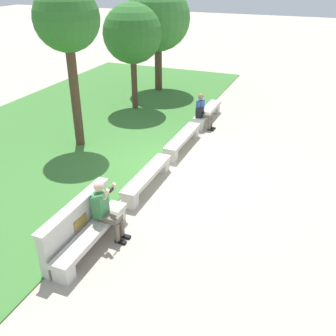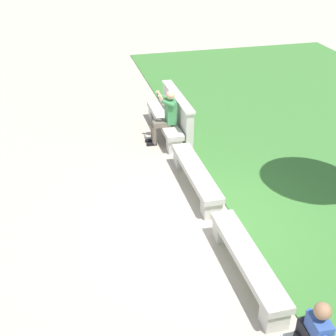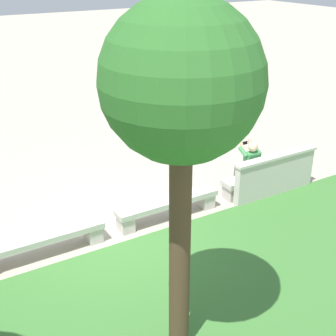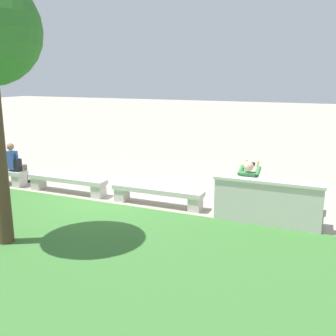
# 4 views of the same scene
# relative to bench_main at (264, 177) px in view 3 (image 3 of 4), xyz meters

# --- Properties ---
(ground_plane) EXTENTS (80.00, 80.00, 0.00)m
(ground_plane) POSITION_rel_bench_main_xyz_m (4.06, 0.00, -0.31)
(ground_plane) COLOR #B2A593
(bench_main) EXTENTS (2.36, 0.40, 0.45)m
(bench_main) POSITION_rel_bench_main_xyz_m (0.00, 0.00, 0.00)
(bench_main) COLOR beige
(bench_main) RESTS_ON ground
(bench_near) EXTENTS (2.36, 0.40, 0.45)m
(bench_near) POSITION_rel_bench_main_xyz_m (2.70, 0.00, 0.00)
(bench_near) COLOR beige
(bench_near) RESTS_ON ground
(bench_mid) EXTENTS (2.36, 0.40, 0.45)m
(bench_mid) POSITION_rel_bench_main_xyz_m (5.41, 0.00, 0.00)
(bench_mid) COLOR beige
(bench_mid) RESTS_ON ground
(backrest_wall_with_plaque) EXTENTS (2.30, 0.24, 1.01)m
(backrest_wall_with_plaque) POSITION_rel_bench_main_xyz_m (0.00, 0.34, 0.21)
(backrest_wall_with_plaque) COLOR beige
(backrest_wall_with_plaque) RESTS_ON ground
(person_photographer) EXTENTS (0.48, 0.73, 1.32)m
(person_photographer) POSITION_rel_bench_main_xyz_m (0.47, -0.08, 0.43)
(person_photographer) COLOR black
(person_photographer) RESTS_ON ground
(tree_right_background) EXTENTS (1.90, 1.90, 4.85)m
(tree_right_background) POSITION_rel_bench_main_xyz_m (4.42, 3.19, 3.50)
(tree_right_background) COLOR #4C3826
(tree_right_background) RESTS_ON ground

